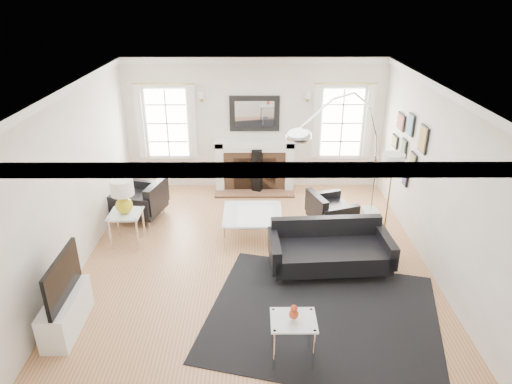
{
  "coord_description": "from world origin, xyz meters",
  "views": [
    {
      "loc": [
        -0.01,
        -6.42,
        4.12
      ],
      "look_at": [
        0.02,
        0.3,
        1.05
      ],
      "focal_mm": 32.0,
      "sensor_mm": 36.0,
      "label": 1
    }
  ],
  "objects_px": {
    "fireplace": "(255,166)",
    "armchair_left": "(143,201)",
    "armchair_right": "(329,210)",
    "coffee_table": "(253,215)",
    "arc_floor_lamp": "(341,163)",
    "gourd_lamp": "(123,194)",
    "sofa": "(329,249)"
  },
  "relations": [
    {
      "from": "fireplace",
      "to": "arc_floor_lamp",
      "type": "height_order",
      "value": "arc_floor_lamp"
    },
    {
      "from": "sofa",
      "to": "armchair_right",
      "type": "height_order",
      "value": "sofa"
    },
    {
      "from": "armchair_right",
      "to": "gourd_lamp",
      "type": "bearing_deg",
      "value": -169.87
    },
    {
      "from": "sofa",
      "to": "arc_floor_lamp",
      "type": "distance_m",
      "value": 1.45
    },
    {
      "from": "gourd_lamp",
      "to": "arc_floor_lamp",
      "type": "distance_m",
      "value": 3.65
    },
    {
      "from": "sofa",
      "to": "coffee_table",
      "type": "relative_size",
      "value": 1.88
    },
    {
      "from": "coffee_table",
      "to": "arc_floor_lamp",
      "type": "height_order",
      "value": "arc_floor_lamp"
    },
    {
      "from": "armchair_right",
      "to": "arc_floor_lamp",
      "type": "relative_size",
      "value": 0.37
    },
    {
      "from": "armchair_left",
      "to": "sofa",
      "type": "bearing_deg",
      "value": -27.65
    },
    {
      "from": "coffee_table",
      "to": "arc_floor_lamp",
      "type": "bearing_deg",
      "value": -4.94
    },
    {
      "from": "sofa",
      "to": "arc_floor_lamp",
      "type": "bearing_deg",
      "value": 74.05
    },
    {
      "from": "fireplace",
      "to": "gourd_lamp",
      "type": "bearing_deg",
      "value": -133.49
    },
    {
      "from": "sofa",
      "to": "coffee_table",
      "type": "height_order",
      "value": "sofa"
    },
    {
      "from": "arc_floor_lamp",
      "to": "gourd_lamp",
      "type": "bearing_deg",
      "value": -178.18
    },
    {
      "from": "fireplace",
      "to": "gourd_lamp",
      "type": "distance_m",
      "value": 3.22
    },
    {
      "from": "armchair_left",
      "to": "coffee_table",
      "type": "height_order",
      "value": "armchair_left"
    },
    {
      "from": "fireplace",
      "to": "armchair_right",
      "type": "bearing_deg",
      "value": -50.78
    },
    {
      "from": "armchair_right",
      "to": "coffee_table",
      "type": "relative_size",
      "value": 0.98
    },
    {
      "from": "coffee_table",
      "to": "armchair_right",
      "type": "bearing_deg",
      "value": 15.71
    },
    {
      "from": "fireplace",
      "to": "armchair_right",
      "type": "distance_m",
      "value": 2.18
    },
    {
      "from": "sofa",
      "to": "armchair_right",
      "type": "bearing_deg",
      "value": 81.56
    },
    {
      "from": "fireplace",
      "to": "sofa",
      "type": "distance_m",
      "value": 3.31
    },
    {
      "from": "coffee_table",
      "to": "fireplace",
      "type": "bearing_deg",
      "value": 88.89
    },
    {
      "from": "armchair_right",
      "to": "gourd_lamp",
      "type": "height_order",
      "value": "gourd_lamp"
    },
    {
      "from": "sofa",
      "to": "gourd_lamp",
      "type": "height_order",
      "value": "gourd_lamp"
    },
    {
      "from": "fireplace",
      "to": "armchair_left",
      "type": "xyz_separation_m",
      "value": [
        -2.14,
        -1.36,
        -0.19
      ]
    },
    {
      "from": "coffee_table",
      "to": "arc_floor_lamp",
      "type": "xyz_separation_m",
      "value": [
        1.46,
        -0.13,
        1.03
      ]
    },
    {
      "from": "gourd_lamp",
      "to": "arc_floor_lamp",
      "type": "relative_size",
      "value": 0.23
    },
    {
      "from": "armchair_left",
      "to": "gourd_lamp",
      "type": "distance_m",
      "value": 1.13
    },
    {
      "from": "armchair_left",
      "to": "coffee_table",
      "type": "bearing_deg",
      "value": -19.01
    },
    {
      "from": "sofa",
      "to": "arc_floor_lamp",
      "type": "xyz_separation_m",
      "value": [
        0.25,
        0.88,
        1.12
      ]
    },
    {
      "from": "coffee_table",
      "to": "gourd_lamp",
      "type": "xyz_separation_m",
      "value": [
        -2.16,
        -0.24,
        0.52
      ]
    }
  ]
}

